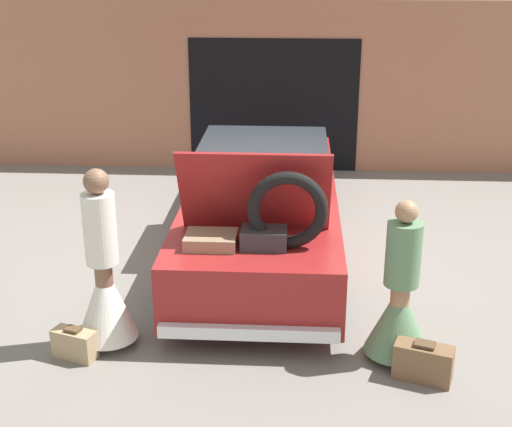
{
  "coord_description": "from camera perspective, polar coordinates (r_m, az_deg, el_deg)",
  "views": [
    {
      "loc": [
        0.41,
        -8.14,
        3.57
      ],
      "look_at": [
        0.0,
        -1.33,
        1.02
      ],
      "focal_mm": 50.0,
      "sensor_mm": 36.0,
      "label": 1
    }
  ],
  "objects": [
    {
      "name": "person_left",
      "position": [
        6.81,
        -12.03,
        -5.54
      ],
      "size": [
        0.58,
        0.58,
        1.75
      ],
      "rotation": [
        0.0,
        0.0,
        -1.57
      ],
      "color": "brown",
      "rests_on": "ground_plane"
    },
    {
      "name": "suitcase_beside_left_person",
      "position": [
        6.88,
        -14.32,
        -10.08
      ],
      "size": [
        0.44,
        0.29,
        0.31
      ],
      "color": "#9E8460",
      "rests_on": "ground_plane"
    },
    {
      "name": "ground_plane",
      "position": [
        8.9,
        0.51,
        -3.14
      ],
      "size": [
        40.0,
        40.0,
        0.0
      ],
      "primitive_type": "plane",
      "color": "slate"
    },
    {
      "name": "car",
      "position": [
        8.67,
        0.54,
        0.62
      ],
      "size": [
        1.79,
        4.94,
        1.79
      ],
      "color": "maroon",
      "rests_on": "ground_plane"
    },
    {
      "name": "garage_wall_back",
      "position": [
        11.98,
        1.44,
        10.03
      ],
      "size": [
        12.0,
        0.14,
        2.8
      ],
      "color": "#9E664C",
      "rests_on": "ground_plane"
    },
    {
      "name": "person_right",
      "position": [
        6.61,
        11.4,
        -7.13
      ],
      "size": [
        0.6,
        0.6,
        1.54
      ],
      "rotation": [
        0.0,
        0.0,
        1.81
      ],
      "color": "#997051",
      "rests_on": "ground_plane"
    },
    {
      "name": "suitcase_beside_right_person",
      "position": [
        6.53,
        13.23,
        -11.51
      ],
      "size": [
        0.55,
        0.37,
        0.36
      ],
      "color": "brown",
      "rests_on": "ground_plane"
    }
  ]
}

